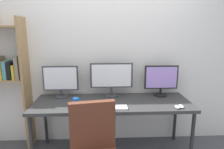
{
  "coord_description": "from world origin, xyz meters",
  "views": [
    {
      "loc": [
        -0.11,
        -1.81,
        1.65
      ],
      "look_at": [
        0.0,
        0.65,
        1.09
      ],
      "focal_mm": 31.64,
      "sensor_mm": 36.0,
      "label": 1
    }
  ],
  "objects_px": {
    "monitor_center": "(111,77)",
    "coffee_mug": "(76,101)",
    "desk": "(112,105)",
    "mouse_right_side": "(177,107)",
    "keyboard_main": "(113,108)",
    "mouse_left_side": "(181,106)",
    "monitor_left": "(61,80)",
    "monitor_right": "(161,79)"
  },
  "relations": [
    {
      "from": "monitor_center",
      "to": "coffee_mug",
      "type": "relative_size",
      "value": 5.5
    },
    {
      "from": "desk",
      "to": "mouse_right_side",
      "type": "xyz_separation_m",
      "value": [
        0.76,
        -0.25,
        0.07
      ]
    },
    {
      "from": "keyboard_main",
      "to": "coffee_mug",
      "type": "relative_size",
      "value": 3.18
    },
    {
      "from": "mouse_left_side",
      "to": "mouse_right_side",
      "type": "xyz_separation_m",
      "value": [
        -0.05,
        -0.01,
        0.0
      ]
    },
    {
      "from": "monitor_left",
      "to": "monitor_right",
      "type": "xyz_separation_m",
      "value": [
        1.38,
        -0.0,
        -0.0
      ]
    },
    {
      "from": "monitor_right",
      "to": "monitor_center",
      "type": "bearing_deg",
      "value": 180.0
    },
    {
      "from": "monitor_center",
      "to": "mouse_right_side",
      "type": "distance_m",
      "value": 0.93
    },
    {
      "from": "desk",
      "to": "coffee_mug",
      "type": "bearing_deg",
      "value": -169.26
    },
    {
      "from": "desk",
      "to": "monitor_center",
      "type": "xyz_separation_m",
      "value": [
        0.0,
        0.21,
        0.33
      ]
    },
    {
      "from": "mouse_left_side",
      "to": "coffee_mug",
      "type": "distance_m",
      "value": 1.28
    },
    {
      "from": "monitor_center",
      "to": "mouse_right_side",
      "type": "height_order",
      "value": "monitor_center"
    },
    {
      "from": "mouse_left_side",
      "to": "coffee_mug",
      "type": "relative_size",
      "value": 0.91
    },
    {
      "from": "monitor_left",
      "to": "coffee_mug",
      "type": "xyz_separation_m",
      "value": [
        0.24,
        -0.3,
        -0.19
      ]
    },
    {
      "from": "coffee_mug",
      "to": "monitor_right",
      "type": "bearing_deg",
      "value": 14.6
    },
    {
      "from": "keyboard_main",
      "to": "monitor_center",
      "type": "bearing_deg",
      "value": 90.0
    },
    {
      "from": "monitor_right",
      "to": "monitor_left",
      "type": "bearing_deg",
      "value": 180.0
    },
    {
      "from": "desk",
      "to": "monitor_left",
      "type": "xyz_separation_m",
      "value": [
        -0.69,
        0.21,
        0.29
      ]
    },
    {
      "from": "monitor_center",
      "to": "monitor_right",
      "type": "relative_size",
      "value": 1.25
    },
    {
      "from": "mouse_left_side",
      "to": "mouse_right_side",
      "type": "bearing_deg",
      "value": -165.11
    },
    {
      "from": "keyboard_main",
      "to": "mouse_right_side",
      "type": "bearing_deg",
      "value": -1.84
    },
    {
      "from": "desk",
      "to": "monitor_left",
      "type": "height_order",
      "value": "monitor_left"
    },
    {
      "from": "monitor_right",
      "to": "mouse_right_side",
      "type": "height_order",
      "value": "monitor_right"
    },
    {
      "from": "monitor_center",
      "to": "monitor_right",
      "type": "height_order",
      "value": "monitor_center"
    },
    {
      "from": "monitor_center",
      "to": "mouse_right_side",
      "type": "xyz_separation_m",
      "value": [
        0.76,
        -0.47,
        -0.26
      ]
    },
    {
      "from": "mouse_right_side",
      "to": "desk",
      "type": "bearing_deg",
      "value": 161.54
    },
    {
      "from": "keyboard_main",
      "to": "mouse_left_side",
      "type": "bearing_deg",
      "value": -0.73
    },
    {
      "from": "keyboard_main",
      "to": "monitor_right",
      "type": "bearing_deg",
      "value": 32.58
    },
    {
      "from": "monitor_right",
      "to": "mouse_right_side",
      "type": "bearing_deg",
      "value": -81.46
    },
    {
      "from": "keyboard_main",
      "to": "mouse_right_side",
      "type": "xyz_separation_m",
      "value": [
        0.76,
        -0.02,
        0.01
      ]
    },
    {
      "from": "monitor_right",
      "to": "coffee_mug",
      "type": "relative_size",
      "value": 4.38
    },
    {
      "from": "desk",
      "to": "coffee_mug",
      "type": "relative_size",
      "value": 19.1
    },
    {
      "from": "monitor_left",
      "to": "mouse_left_side",
      "type": "xyz_separation_m",
      "value": [
        1.51,
        -0.45,
        -0.22
      ]
    },
    {
      "from": "monitor_left",
      "to": "mouse_left_side",
      "type": "relative_size",
      "value": 4.95
    },
    {
      "from": "monitor_left",
      "to": "monitor_right",
      "type": "distance_m",
      "value": 1.38
    },
    {
      "from": "monitor_left",
      "to": "monitor_center",
      "type": "bearing_deg",
      "value": 0.0
    },
    {
      "from": "desk",
      "to": "monitor_right",
      "type": "distance_m",
      "value": 0.78
    },
    {
      "from": "desk",
      "to": "monitor_right",
      "type": "bearing_deg",
      "value": 17.05
    },
    {
      "from": "desk",
      "to": "mouse_left_side",
      "type": "bearing_deg",
      "value": -16.43
    },
    {
      "from": "monitor_left",
      "to": "desk",
      "type": "bearing_deg",
      "value": -17.05
    },
    {
      "from": "keyboard_main",
      "to": "mouse_right_side",
      "type": "relative_size",
      "value": 3.51
    },
    {
      "from": "desk",
      "to": "monitor_right",
      "type": "relative_size",
      "value": 4.36
    },
    {
      "from": "monitor_left",
      "to": "mouse_right_side",
      "type": "relative_size",
      "value": 4.95
    }
  ]
}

